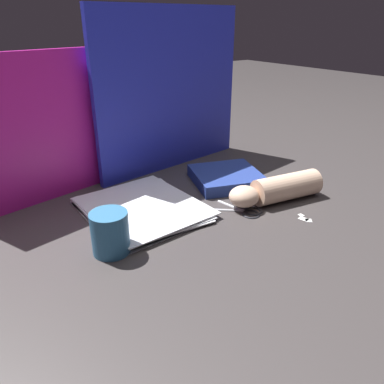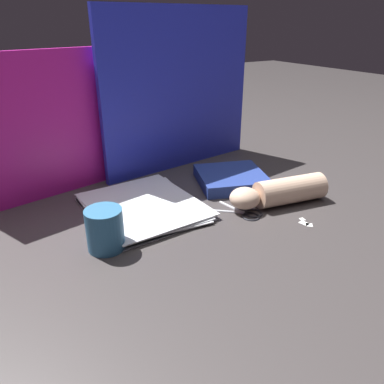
{
  "view_description": "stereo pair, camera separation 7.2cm",
  "coord_description": "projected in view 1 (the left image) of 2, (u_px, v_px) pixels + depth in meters",
  "views": [
    {
      "loc": [
        -0.56,
        -0.75,
        0.5
      ],
      "look_at": [
        -0.02,
        0.01,
        0.06
      ],
      "focal_mm": 35.0,
      "sensor_mm": 36.0,
      "label": 1
    },
    {
      "loc": [
        -0.5,
        -0.79,
        0.5
      ],
      "look_at": [
        -0.02,
        0.01,
        0.06
      ],
      "focal_mm": 35.0,
      "sensor_mm": 36.0,
      "label": 2
    }
  ],
  "objects": [
    {
      "name": "paper_scrap_near",
      "position": [
        301.0,
        215.0,
        1.04
      ],
      "size": [
        0.01,
        0.02,
        0.0
      ],
      "color": "white",
      "rests_on": "ground_plane"
    },
    {
      "name": "paper_stack",
      "position": [
        141.0,
        208.0,
        1.06
      ],
      "size": [
        0.32,
        0.36,
        0.02
      ],
      "color": "white",
      "rests_on": "ground_plane"
    },
    {
      "name": "mug",
      "position": [
        110.0,
        233.0,
        0.86
      ],
      "size": [
        0.09,
        0.09,
        0.1
      ],
      "color": "teal",
      "rests_on": "ground_plane"
    },
    {
      "name": "backdrop_panel_center",
      "position": [
        171.0,
        91.0,
        1.28
      ],
      "size": [
        0.6,
        0.09,
        0.54
      ],
      "color": "#2833D1",
      "rests_on": "ground_plane"
    },
    {
      "name": "paper_scrap_mid",
      "position": [
        309.0,
        220.0,
        1.01
      ],
      "size": [
        0.02,
        0.02,
        0.0
      ],
      "color": "white",
      "rests_on": "ground_plane"
    },
    {
      "name": "scissors",
      "position": [
        245.0,
        210.0,
        1.06
      ],
      "size": [
        0.13,
        0.15,
        0.01
      ],
      "color": "silver",
      "rests_on": "ground_plane"
    },
    {
      "name": "hand_forearm",
      "position": [
        277.0,
        189.0,
        1.1
      ],
      "size": [
        0.31,
        0.13,
        0.08
      ],
      "color": "beige",
      "rests_on": "ground_plane"
    },
    {
      "name": "backdrop_panel_left",
      "position": [
        76.0,
        123.0,
        1.12
      ],
      "size": [
        0.68,
        0.14,
        0.42
      ],
      "color": "#D81E9E",
      "rests_on": "ground_plane"
    },
    {
      "name": "ground_plane",
      "position": [
        199.0,
        211.0,
        1.06
      ],
      "size": [
        6.0,
        6.0,
        0.0
      ],
      "primitive_type": "plane",
      "color": "#3D3838"
    },
    {
      "name": "book_closed",
      "position": [
        226.0,
        177.0,
        1.24
      ],
      "size": [
        0.27,
        0.27,
        0.04
      ],
      "color": "navy",
      "rests_on": "ground_plane"
    },
    {
      "name": "paper_scrap_far",
      "position": [
        303.0,
        219.0,
        1.02
      ],
      "size": [
        0.02,
        0.03,
        0.0
      ],
      "color": "white",
      "rests_on": "ground_plane"
    }
  ]
}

